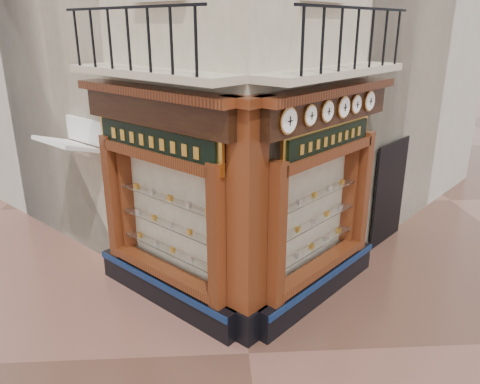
{
  "coord_description": "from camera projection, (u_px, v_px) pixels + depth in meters",
  "views": [
    {
      "loc": [
        -0.5,
        -6.1,
        4.9
      ],
      "look_at": [
        -0.02,
        2.0,
        2.01
      ],
      "focal_mm": 35.0,
      "sensor_mm": 36.0,
      "label": 1
    }
  ],
  "objects": [
    {
      "name": "ground",
      "position": [
        249.0,
        353.0,
        7.41
      ],
      "size": [
        80.0,
        80.0,
        0.0
      ],
      "primitive_type": "plane",
      "color": "#4F3024",
      "rests_on": "ground"
    },
    {
      "name": "neighbour_left",
      "position": [
        142.0,
        4.0,
        13.54
      ],
      "size": [
        11.31,
        11.31,
        11.0
      ],
      "primitive_type": "cube",
      "rotation": [
        0.0,
        0.0,
        0.79
      ],
      "color": "beige",
      "rests_on": "ground"
    },
    {
      "name": "neighbour_right",
      "position": [
        311.0,
        4.0,
        13.82
      ],
      "size": [
        11.31,
        11.31,
        11.0
      ],
      "primitive_type": "cube",
      "rotation": [
        0.0,
        0.0,
        0.79
      ],
      "color": "beige",
      "rests_on": "ground"
    },
    {
      "name": "shopfront_left",
      "position": [
        162.0,
        204.0,
        8.14
      ],
      "size": [
        2.86,
        2.86,
        3.98
      ],
      "rotation": [
        0.0,
        0.0,
        2.36
      ],
      "color": "black",
      "rests_on": "ground"
    },
    {
      "name": "shopfront_right",
      "position": [
        321.0,
        200.0,
        8.3
      ],
      "size": [
        2.86,
        2.86,
        3.98
      ],
      "rotation": [
        0.0,
        0.0,
        0.79
      ],
      "color": "black",
      "rests_on": "ground"
    },
    {
      "name": "corner_pilaster",
      "position": [
        247.0,
        228.0,
        7.22
      ],
      "size": [
        0.85,
        0.85,
        3.98
      ],
      "rotation": [
        0.0,
        0.0,
        0.79
      ],
      "color": "black",
      "rests_on": "ground"
    },
    {
      "name": "balcony",
      "position": [
        243.0,
        72.0,
        7.39
      ],
      "size": [
        5.94,
        2.97,
        1.03
      ],
      "color": "beige",
      "rests_on": "ground"
    },
    {
      "name": "clock_a",
      "position": [
        288.0,
        121.0,
        6.67
      ],
      "size": [
        0.32,
        0.32,
        0.4
      ],
      "rotation": [
        0.0,
        0.0,
        0.79
      ],
      "color": "#B4803C",
      "rests_on": "ground"
    },
    {
      "name": "clock_b",
      "position": [
        310.0,
        115.0,
        7.07
      ],
      "size": [
        0.27,
        0.27,
        0.34
      ],
      "rotation": [
        0.0,
        0.0,
        0.79
      ],
      "color": "#B4803C",
      "rests_on": "ground"
    },
    {
      "name": "clock_c",
      "position": [
        327.0,
        111.0,
        7.41
      ],
      "size": [
        0.29,
        0.29,
        0.36
      ],
      "rotation": [
        0.0,
        0.0,
        0.79
      ],
      "color": "#B4803C",
      "rests_on": "ground"
    },
    {
      "name": "clock_d",
      "position": [
        343.0,
        107.0,
        7.77
      ],
      "size": [
        0.3,
        0.3,
        0.37
      ],
      "rotation": [
        0.0,
        0.0,
        0.79
      ],
      "color": "#B4803C",
      "rests_on": "ground"
    },
    {
      "name": "clock_e",
      "position": [
        356.0,
        104.0,
        8.07
      ],
      "size": [
        0.27,
        0.27,
        0.33
      ],
      "rotation": [
        0.0,
        0.0,
        0.79
      ],
      "color": "#B4803C",
      "rests_on": "ground"
    },
    {
      "name": "clock_f",
      "position": [
        369.0,
        101.0,
        8.42
      ],
      "size": [
        0.29,
        0.29,
        0.37
      ],
      "rotation": [
        0.0,
        0.0,
        0.79
      ],
      "color": "#B4803C",
      "rests_on": "ground"
    },
    {
      "name": "awning",
      "position": [
        82.0,
        263.0,
        10.25
      ],
      "size": [
        1.5,
        1.5,
        0.3
      ],
      "primitive_type": null,
      "rotation": [
        0.29,
        0.0,
        2.36
      ],
      "color": "white",
      "rests_on": "ground"
    },
    {
      "name": "signboard_left",
      "position": [
        155.0,
        141.0,
        7.71
      ],
      "size": [
        2.23,
        2.23,
        0.6
      ],
      "rotation": [
        0.0,
        0.0,
        2.36
      ],
      "color": "gold",
      "rests_on": "ground"
    },
    {
      "name": "signboard_right",
      "position": [
        329.0,
        139.0,
        7.87
      ],
      "size": [
        1.9,
        1.9,
        0.51
      ],
      "rotation": [
        0.0,
        0.0,
        0.79
      ],
      "color": "gold",
      "rests_on": "ground"
    }
  ]
}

